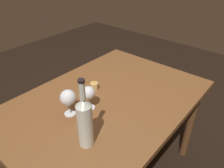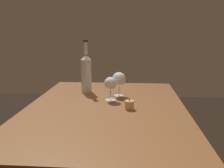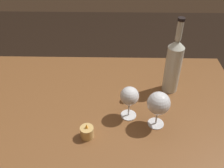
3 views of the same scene
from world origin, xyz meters
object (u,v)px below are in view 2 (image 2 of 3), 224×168
at_px(wine_glass_left, 110,84).
at_px(wine_glass_right, 119,80).
at_px(votive_candle, 129,105).
at_px(wine_bottle, 86,72).

relative_size(wine_glass_left, wine_glass_right, 0.93).
bearing_deg(wine_glass_left, votive_candle, 35.84).
bearing_deg(votive_candle, wine_bottle, -140.38).
relative_size(wine_glass_right, votive_candle, 2.38).
height_order(wine_bottle, votive_candle, wine_bottle).
height_order(wine_glass_left, wine_bottle, wine_bottle).
distance_m(wine_glass_right, wine_bottle, 0.25).
relative_size(wine_glass_right, wine_bottle, 0.44).
xyz_separation_m(wine_glass_left, wine_glass_right, (-0.11, 0.05, 0.01)).
bearing_deg(wine_glass_left, wine_bottle, -137.60).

